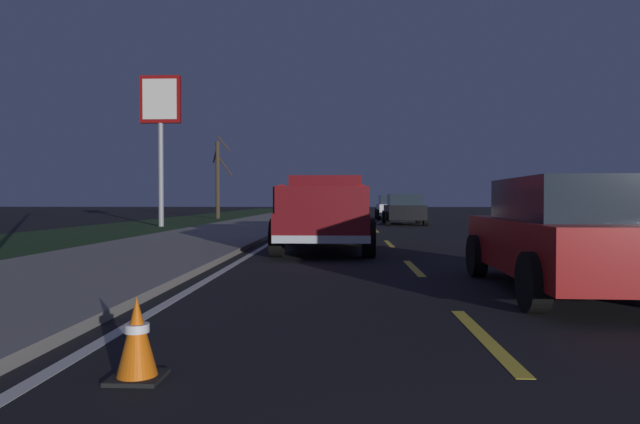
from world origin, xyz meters
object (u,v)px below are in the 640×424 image
object	(u,v)px
traffic_cone_near	(137,339)
pickup_truck	(325,213)
gas_price_sign	(160,113)
sedan_black	(404,209)
bare_tree_far	(218,177)
sedan_white	(392,207)
sedan_silver	(336,213)
sedan_red	(570,234)

from	to	relation	value
traffic_cone_near	pickup_truck	bearing A→B (deg)	-5.16
gas_price_sign	traffic_cone_near	world-z (taller)	gas_price_sign
sedan_black	bare_tree_far	size ratio (longest dim) A/B	0.79
sedan_white	traffic_cone_near	distance (m)	32.40
sedan_silver	gas_price_sign	size ratio (longest dim) A/B	0.63
sedan_black	bare_tree_far	bearing A→B (deg)	53.01
sedan_silver	sedan_white	size ratio (longest dim) A/B	1.00
pickup_truck	sedan_black	distance (m)	14.89
bare_tree_far	gas_price_sign	bearing A→B (deg)	179.46
gas_price_sign	pickup_truck	bearing A→B (deg)	-145.26
sedan_black	traffic_cone_near	xyz separation A→B (m)	(-24.99, 4.45, -0.50)
pickup_truck	sedan_black	size ratio (longest dim) A/B	1.23
sedan_silver	sedan_white	xyz separation A→B (m)	(15.31, -3.32, 0.00)
pickup_truck	traffic_cone_near	xyz separation A→B (m)	(-10.53, 0.95, -0.63)
sedan_red	gas_price_sign	distance (m)	22.14
gas_price_sign	sedan_silver	bearing A→B (deg)	-123.20
pickup_truck	sedan_red	distance (m)	7.53
traffic_cone_near	sedan_silver	bearing A→B (deg)	-3.83
pickup_truck	gas_price_sign	xyz separation A→B (m)	(11.66, 8.09, 4.37)
sedan_black	sedan_white	xyz separation A→B (m)	(7.10, 0.01, 0.00)
gas_price_sign	traffic_cone_near	distance (m)	23.84
gas_price_sign	traffic_cone_near	size ratio (longest dim) A/B	12.11
sedan_silver	traffic_cone_near	distance (m)	16.83
sedan_silver	traffic_cone_near	bearing A→B (deg)	176.17
sedan_white	gas_price_sign	size ratio (longest dim) A/B	0.63
bare_tree_far	pickup_truck	bearing A→B (deg)	-160.96
gas_price_sign	sedan_black	bearing A→B (deg)	-76.39
gas_price_sign	sedan_red	bearing A→B (deg)	-147.67
gas_price_sign	sedan_white	bearing A→B (deg)	-49.46
sedan_black	sedan_silver	distance (m)	8.86
sedan_silver	bare_tree_far	bearing A→B (deg)	25.80
sedan_black	sedan_white	size ratio (longest dim) A/B	1.00
sedan_black	pickup_truck	bearing A→B (deg)	166.39
bare_tree_far	sedan_silver	bearing A→B (deg)	-154.20
pickup_truck	sedan_black	world-z (taller)	pickup_truck
sedan_white	sedan_red	world-z (taller)	same
pickup_truck	sedan_white	bearing A→B (deg)	-9.20
bare_tree_far	traffic_cone_near	size ratio (longest dim) A/B	9.60
sedan_white	traffic_cone_near	world-z (taller)	sedan_white
pickup_truck	gas_price_sign	world-z (taller)	gas_price_sign
sedan_silver	sedan_white	world-z (taller)	same
pickup_truck	gas_price_sign	size ratio (longest dim) A/B	0.77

